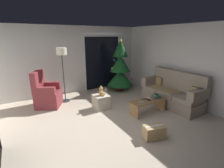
# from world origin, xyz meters

# --- Properties ---
(ground_plane) EXTENTS (7.00, 7.00, 0.00)m
(ground_plane) POSITION_xyz_m (0.00, 0.00, 0.00)
(ground_plane) COLOR #B2A38E
(wall_back) EXTENTS (5.72, 0.12, 2.50)m
(wall_back) POSITION_xyz_m (0.00, 3.06, 1.25)
(wall_back) COLOR silver
(wall_back) RESTS_ON ground
(wall_right) EXTENTS (0.12, 6.00, 2.50)m
(wall_right) POSITION_xyz_m (2.86, 0.00, 1.25)
(wall_right) COLOR silver
(wall_right) RESTS_ON ground
(patio_door_frame) EXTENTS (1.60, 0.02, 2.20)m
(patio_door_frame) POSITION_xyz_m (1.30, 2.99, 1.10)
(patio_door_frame) COLOR silver
(patio_door_frame) RESTS_ON ground
(patio_door_glass) EXTENTS (1.50, 0.02, 2.10)m
(patio_door_glass) POSITION_xyz_m (1.30, 2.97, 1.05)
(patio_door_glass) COLOR black
(patio_door_glass) RESTS_ON ground
(couch) EXTENTS (0.82, 1.96, 1.08)m
(couch) POSITION_xyz_m (2.32, 0.18, 0.40)
(couch) COLOR gray
(couch) RESTS_ON ground
(coffee_table) EXTENTS (1.10, 0.40, 0.39)m
(coffee_table) POSITION_xyz_m (1.26, 0.14, 0.26)
(coffee_table) COLOR #9E7547
(coffee_table) RESTS_ON ground
(remote_black) EXTENTS (0.09, 0.16, 0.02)m
(remote_black) POSITION_xyz_m (1.24, 0.13, 0.40)
(remote_black) COLOR black
(remote_black) RESTS_ON coffee_table
(remote_graphite) EXTENTS (0.14, 0.14, 0.02)m
(remote_graphite) POSITION_xyz_m (1.18, 0.22, 0.40)
(remote_graphite) COLOR #333338
(remote_graphite) RESTS_ON coffee_table
(remote_silver) EXTENTS (0.16, 0.12, 0.02)m
(remote_silver) POSITION_xyz_m (0.97, 0.09, 0.40)
(remote_silver) COLOR #ADADB2
(remote_silver) RESTS_ON coffee_table
(remote_white) EXTENTS (0.07, 0.16, 0.02)m
(remote_white) POSITION_xyz_m (1.38, 0.21, 0.40)
(remote_white) COLOR silver
(remote_white) RESTS_ON coffee_table
(book_stack) EXTENTS (0.28, 0.23, 0.10)m
(book_stack) POSITION_xyz_m (1.57, 0.13, 0.44)
(book_stack) COLOR #4C4C51
(book_stack) RESTS_ON coffee_table
(cell_phone) EXTENTS (0.10, 0.16, 0.01)m
(cell_phone) POSITION_xyz_m (1.58, 0.14, 0.50)
(cell_phone) COLOR black
(cell_phone) RESTS_ON book_stack
(christmas_tree) EXTENTS (1.01, 1.01, 2.05)m
(christmas_tree) POSITION_xyz_m (1.72, 2.28, 0.91)
(christmas_tree) COLOR #4C1E19
(christmas_tree) RESTS_ON ground
(armchair) EXTENTS (0.93, 0.93, 1.13)m
(armchair) POSITION_xyz_m (-1.13, 2.10, 0.40)
(armchair) COLOR maroon
(armchair) RESTS_ON ground
(floor_lamp) EXTENTS (0.32, 0.32, 1.78)m
(floor_lamp) POSITION_xyz_m (-0.53, 2.22, 1.51)
(floor_lamp) COLOR #2D2D30
(floor_lamp) RESTS_ON ground
(ottoman) EXTENTS (0.44, 0.44, 0.43)m
(ottoman) POSITION_xyz_m (0.24, 1.08, 0.21)
(ottoman) COLOR #B2A893
(ottoman) RESTS_ON ground
(teddy_bear_honey) EXTENTS (0.22, 0.21, 0.29)m
(teddy_bear_honey) POSITION_xyz_m (0.25, 1.07, 0.55)
(teddy_bear_honey) COLOR tan
(teddy_bear_honey) RESTS_ON ottoman
(teddy_bear_cream_by_tree) EXTENTS (0.22, 0.21, 0.29)m
(teddy_bear_cream_by_tree) POSITION_xyz_m (0.91, 2.00, 0.12)
(teddy_bear_cream_by_tree) COLOR beige
(teddy_bear_cream_by_tree) RESTS_ON ground
(cardboard_box_taped_mid_floor) EXTENTS (0.51, 0.37, 0.29)m
(cardboard_box_taped_mid_floor) POSITION_xyz_m (0.54, -0.85, 0.14)
(cardboard_box_taped_mid_floor) COLOR tan
(cardboard_box_taped_mid_floor) RESTS_ON ground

